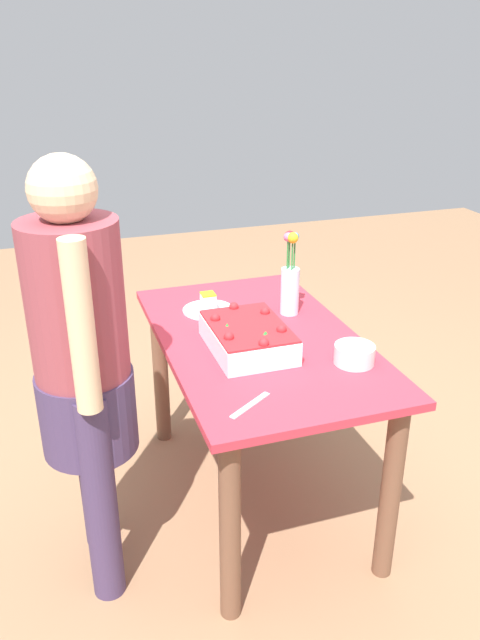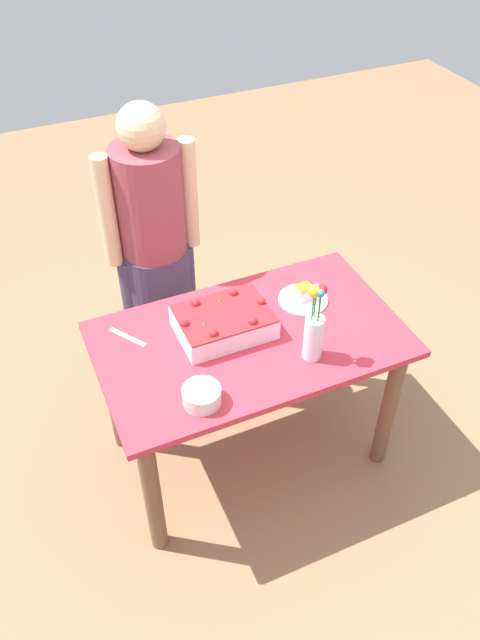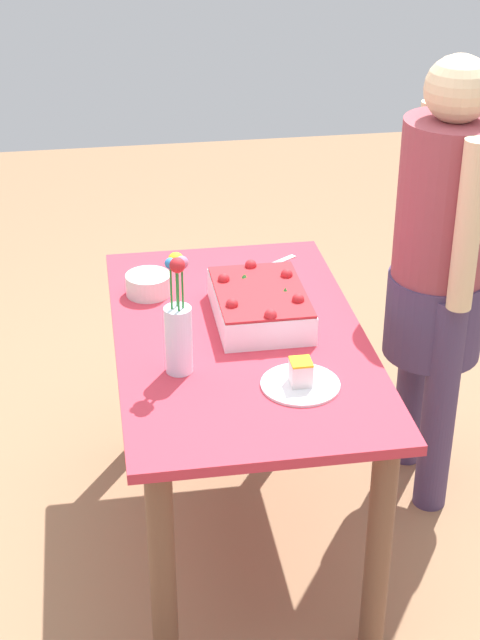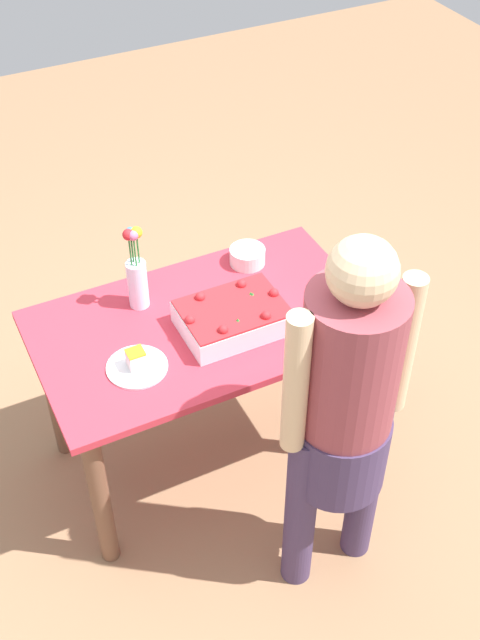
# 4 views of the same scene
# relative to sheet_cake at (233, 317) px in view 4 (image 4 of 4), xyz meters

# --- Properties ---
(ground_plane) EXTENTS (8.00, 8.00, 0.00)m
(ground_plane) POSITION_rel_sheet_cake_xyz_m (-0.08, 0.07, -0.80)
(ground_plane) COLOR #966E4E
(dining_table) EXTENTS (1.23, 0.73, 0.75)m
(dining_table) POSITION_rel_sheet_cake_xyz_m (-0.08, 0.07, -0.19)
(dining_table) COLOR #C93141
(dining_table) RESTS_ON ground_plane
(sheet_cake) EXTENTS (0.37, 0.27, 0.12)m
(sheet_cake) POSITION_rel_sheet_cake_xyz_m (0.00, 0.00, 0.00)
(sheet_cake) COLOR white
(sheet_cake) RESTS_ON dining_table
(serving_plate_with_slice) EXTENTS (0.21, 0.21, 0.08)m
(serving_plate_with_slice) POSITION_rel_sheet_cake_xyz_m (-0.38, -0.04, -0.03)
(serving_plate_with_slice) COLOR white
(serving_plate_with_slice) RESTS_ON dining_table
(cake_knife) EXTENTS (0.12, 0.16, 0.00)m
(cake_knife) POSITION_rel_sheet_cake_xyz_m (0.37, -0.12, -0.05)
(cake_knife) COLOR silver
(cake_knife) RESTS_ON dining_table
(flower_vase) EXTENTS (0.07, 0.07, 0.35)m
(flower_vase) POSITION_rel_sheet_cake_xyz_m (-0.26, 0.27, 0.09)
(flower_vase) COLOR white
(flower_vase) RESTS_ON dining_table
(fruit_bowl) EXTENTS (0.14, 0.14, 0.07)m
(fruit_bowl) POSITION_rel_sheet_cake_xyz_m (0.22, 0.32, -0.02)
(fruit_bowl) COLOR silver
(fruit_bowl) RESTS_ON dining_table
(person_standing) EXTENTS (0.45, 0.31, 1.49)m
(person_standing) POSITION_rel_sheet_cake_xyz_m (0.10, -0.59, 0.06)
(person_standing) COLOR #463559
(person_standing) RESTS_ON ground_plane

